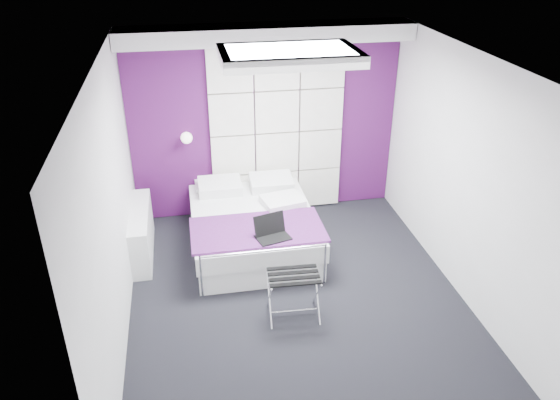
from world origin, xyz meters
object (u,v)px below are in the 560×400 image
object	(u,v)px
nightstand	(211,185)
luggage_rack	(293,295)
bed	(253,228)
wall_lamp	(186,137)
laptop	(272,231)
radiator	(142,232)

from	to	relation	value
nightstand	luggage_rack	world-z (taller)	nightstand
nightstand	bed	bearing A→B (deg)	-61.22
bed	luggage_rack	distance (m)	1.43
wall_lamp	bed	distance (m)	1.46
luggage_rack	laptop	xyz separation A→B (m)	(-0.09, 0.77, 0.33)
laptop	wall_lamp	bearing A→B (deg)	104.57
nightstand	radiator	bearing A→B (deg)	-141.77
nightstand	wall_lamp	bearing A→B (deg)	171.70
luggage_rack	bed	bearing A→B (deg)	102.21
bed	laptop	bearing A→B (deg)	-77.42
radiator	wall_lamp	bearing A→B (deg)	49.90
wall_lamp	laptop	size ratio (longest dim) A/B	0.41
wall_lamp	nightstand	bearing A→B (deg)	-8.30
radiator	bed	xyz separation A→B (m)	(1.36, -0.09, -0.02)
bed	wall_lamp	bearing A→B (deg)	130.21
wall_lamp	laptop	distance (m)	1.84
bed	laptop	size ratio (longest dim) A/B	5.04
nightstand	laptop	size ratio (longest dim) A/B	1.17
wall_lamp	radiator	bearing A→B (deg)	-130.10
luggage_rack	laptop	world-z (taller)	laptop
nightstand	laptop	xyz separation A→B (m)	(0.59, -1.45, 0.06)
luggage_rack	laptop	bearing A→B (deg)	99.46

